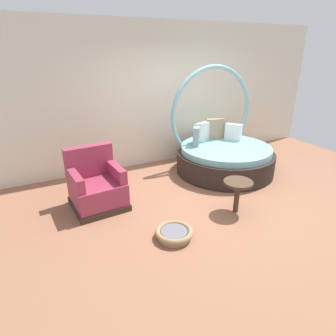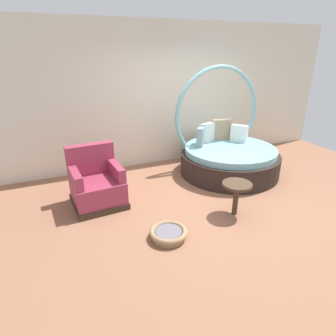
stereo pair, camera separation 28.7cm
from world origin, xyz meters
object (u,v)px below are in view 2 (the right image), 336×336
object	(u,v)px
red_armchair	(97,185)
pet_basket	(169,233)
side_table	(237,189)
round_daybed	(227,154)

from	to	relation	value
red_armchair	pet_basket	world-z (taller)	red_armchair
pet_basket	side_table	distance (m)	1.24
pet_basket	side_table	world-z (taller)	side_table
round_daybed	side_table	world-z (taller)	round_daybed
pet_basket	side_table	bearing A→B (deg)	7.98
round_daybed	red_armchair	world-z (taller)	round_daybed
round_daybed	red_armchair	xyz separation A→B (m)	(-2.69, -0.28, -0.06)
pet_basket	side_table	xyz separation A→B (m)	(1.18, 0.16, 0.35)
round_daybed	side_table	distance (m)	1.67
round_daybed	pet_basket	xyz separation A→B (m)	(-2.00, -1.62, -0.31)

